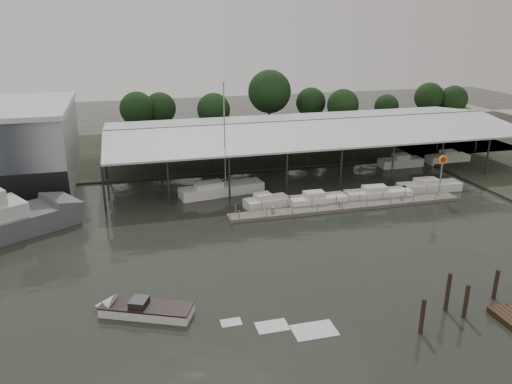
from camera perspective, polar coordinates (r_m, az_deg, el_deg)
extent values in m
plane|color=#242820|center=(45.42, -1.75, -8.06)|extent=(200.00, 200.00, 0.00)
cube|color=#353A2B|center=(84.42, -8.32, 4.83)|extent=(140.00, 30.00, 0.30)
cube|color=#292B2E|center=(73.55, 6.19, 8.11)|extent=(58.00, 0.40, 0.30)
cylinder|color=#292B2E|center=(58.76, -17.03, 0.46)|extent=(0.24, 0.24, 5.50)
cylinder|color=#292B2E|center=(80.94, -16.68, 5.53)|extent=(0.24, 0.24, 5.50)
cylinder|color=#292B2E|center=(97.83, 19.84, 7.46)|extent=(0.24, 0.24, 5.50)
cube|color=slate|center=(58.63, 10.37, -1.68)|extent=(28.00, 2.00, 0.40)
cylinder|color=gray|center=(53.56, -1.91, -2.72)|extent=(0.10, 0.10, 1.20)
cylinder|color=gray|center=(65.55, 20.43, 0.20)|extent=(0.10, 0.10, 1.20)
cube|color=gray|center=(58.05, 9.51, -1.32)|extent=(0.30, 0.30, 0.70)
cylinder|color=gray|center=(63.78, 20.32, 1.32)|extent=(0.16, 0.16, 5.00)
cylinder|color=yellow|center=(63.11, 20.58, 3.47)|extent=(1.10, 0.12, 1.10)
cylinder|color=red|center=(63.06, 20.62, 3.46)|extent=(0.70, 0.05, 0.70)
cube|color=gray|center=(107.55, 22.17, 7.75)|extent=(10.00, 8.00, 4.00)
cube|color=#575B60|center=(58.16, -21.41, -1.13)|extent=(5.16, 5.85, 1.76)
cube|color=white|center=(62.43, -3.93, 0.20)|extent=(10.85, 4.24, 1.40)
cube|color=silver|center=(61.62, -5.43, 0.78)|extent=(3.63, 2.31, 0.80)
cylinder|color=gray|center=(60.71, -3.61, 6.43)|extent=(0.16, 0.16, 12.75)
cylinder|color=gray|center=(61.56, -5.16, 1.26)|extent=(3.47, 0.67, 0.12)
cube|color=white|center=(38.82, -12.39, -13.09)|extent=(7.00, 4.60, 0.90)
cone|color=white|center=(40.07, -16.92, -12.42)|extent=(2.28, 2.48, 2.00)
cube|color=black|center=(38.61, -12.43, -12.59)|extent=(7.03, 4.66, 0.12)
cube|color=#292B2E|center=(38.67, -13.22, -12.17)|extent=(1.67, 1.77, 0.50)
cube|color=silver|center=(37.33, -2.87, -14.66)|extent=(2.30, 1.50, 0.04)
cube|color=silver|center=(36.90, 1.86, -15.09)|extent=(3.10, 2.00, 0.04)
cube|color=silver|center=(36.72, 6.68, -15.42)|extent=(3.90, 2.50, 0.04)
cube|color=white|center=(58.19, 1.27, -1.21)|extent=(5.62, 3.14, 1.10)
cube|color=silver|center=(57.78, 0.80, -0.51)|extent=(2.12, 1.92, 0.70)
cube|color=white|center=(59.24, 7.07, -0.98)|extent=(6.83, 2.21, 1.10)
cube|color=silver|center=(58.79, 6.65, -0.29)|extent=(2.39, 1.61, 0.70)
cube|color=white|center=(62.57, 13.74, -0.29)|extent=(8.25, 2.65, 1.10)
cube|color=silver|center=(62.08, 13.39, 0.37)|extent=(2.93, 1.76, 0.70)
cube|color=white|center=(67.28, 19.16, 0.56)|extent=(8.25, 2.59, 1.10)
cube|color=silver|center=(66.77, 18.88, 1.17)|extent=(2.93, 1.74, 0.70)
cylinder|color=#312518|center=(40.34, 22.82, -11.80)|extent=(0.32, 0.32, 3.28)
cylinder|color=#312518|center=(37.52, 18.43, -13.71)|extent=(0.32, 0.32, 3.26)
cylinder|color=#312518|center=(40.61, 21.03, -10.98)|extent=(0.32, 0.32, 3.71)
cylinder|color=#312518|center=(43.81, 25.67, -9.83)|extent=(0.32, 0.32, 3.09)
cylinder|color=black|center=(90.78, -13.25, 6.85)|extent=(0.50, 0.50, 4.26)
sphere|color=#1D3917|center=(90.07, -13.44, 9.23)|extent=(5.96, 5.96, 5.96)
cylinder|color=black|center=(92.36, -10.77, 7.16)|extent=(0.50, 0.50, 4.04)
sphere|color=#1D3917|center=(91.69, -10.91, 9.38)|extent=(5.66, 5.66, 5.66)
cylinder|color=black|center=(89.09, -4.80, 7.02)|extent=(0.50, 0.50, 4.13)
sphere|color=#1D3917|center=(88.38, -4.87, 9.37)|extent=(5.78, 5.78, 5.78)
cylinder|color=black|center=(95.14, 1.53, 8.34)|extent=(0.50, 0.50, 5.70)
sphere|color=#1D3917|center=(94.30, 1.56, 11.40)|extent=(7.98, 7.98, 7.98)
cylinder|color=black|center=(97.81, 6.20, 8.05)|extent=(0.50, 0.50, 4.04)
sphere|color=#1D3917|center=(97.18, 6.28, 10.15)|extent=(5.65, 5.65, 5.65)
cylinder|color=black|center=(94.82, 9.76, 7.56)|extent=(0.50, 0.50, 4.14)
sphere|color=#1D3917|center=(94.15, 9.89, 9.78)|extent=(5.80, 5.80, 5.80)
cylinder|color=black|center=(101.89, 14.54, 7.79)|extent=(0.50, 0.50, 3.33)
sphere|color=#1D3917|center=(101.37, 14.68, 9.45)|extent=(4.66, 4.66, 4.66)
cylinder|color=black|center=(108.58, 18.95, 8.27)|extent=(0.50, 0.50, 4.15)
sphere|color=#1D3917|center=(108.00, 19.17, 10.21)|extent=(5.81, 5.81, 5.81)
cylinder|color=black|center=(109.51, 21.43, 8.00)|extent=(0.50, 0.50, 3.91)
sphere|color=#1D3917|center=(108.96, 21.66, 9.81)|extent=(5.47, 5.47, 5.47)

